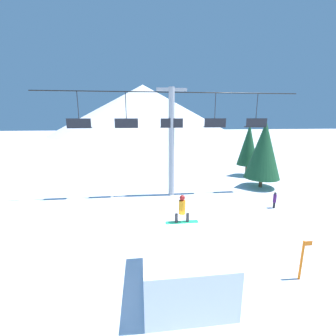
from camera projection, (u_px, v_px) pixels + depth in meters
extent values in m
plane|color=white|center=(174.00, 280.00, 9.29)|extent=(220.00, 220.00, 0.00)
cone|color=silver|center=(143.00, 110.00, 89.29)|extent=(70.81, 70.81, 18.85)
cube|color=white|center=(183.00, 264.00, 8.81)|extent=(3.11, 3.86, 1.90)
cube|color=silver|center=(176.00, 221.00, 10.42)|extent=(3.11, 0.10, 0.06)
cube|color=#1E9E6B|center=(182.00, 222.00, 10.19)|extent=(1.48, 0.26, 0.03)
cylinder|color=black|center=(176.00, 218.00, 10.11)|extent=(0.14, 0.14, 0.40)
cylinder|color=black|center=(188.00, 217.00, 10.17)|extent=(0.14, 0.14, 0.40)
cylinder|color=orange|center=(182.00, 207.00, 10.03)|extent=(0.30, 0.30, 0.63)
sphere|color=maroon|center=(182.00, 198.00, 9.93)|extent=(0.25, 0.25, 0.25)
cylinder|color=#9E9EA3|center=(171.00, 144.00, 18.47)|extent=(0.49, 0.49, 8.88)
cube|color=#9E9EA3|center=(172.00, 89.00, 17.53)|extent=(2.40, 0.24, 0.24)
cylinder|color=black|center=(172.00, 92.00, 17.57)|extent=(21.07, 0.08, 0.08)
cylinder|color=#28282D|center=(78.00, 110.00, 17.03)|extent=(0.06, 0.06, 2.71)
cube|color=#232328|center=(80.00, 128.00, 17.33)|extent=(1.80, 0.44, 0.08)
cube|color=#232328|center=(79.00, 123.00, 17.08)|extent=(1.80, 0.08, 0.70)
cylinder|color=#28282D|center=(126.00, 110.00, 17.45)|extent=(0.06, 0.06, 2.71)
cube|color=#232328|center=(127.00, 127.00, 17.75)|extent=(1.80, 0.44, 0.08)
cube|color=#232328|center=(126.00, 123.00, 17.50)|extent=(1.80, 0.08, 0.70)
cylinder|color=#28282D|center=(172.00, 110.00, 17.87)|extent=(0.06, 0.06, 2.71)
cube|color=#232328|center=(172.00, 127.00, 18.17)|extent=(1.80, 0.44, 0.08)
cube|color=#232328|center=(172.00, 123.00, 17.92)|extent=(1.80, 0.08, 0.70)
cylinder|color=#28282D|center=(215.00, 110.00, 18.29)|extent=(0.06, 0.06, 2.71)
cube|color=#232328|center=(214.00, 127.00, 18.59)|extent=(1.80, 0.44, 0.08)
cube|color=#232328|center=(215.00, 123.00, 18.34)|extent=(1.80, 0.08, 0.70)
cylinder|color=#28282D|center=(257.00, 110.00, 18.71)|extent=(0.06, 0.06, 2.71)
cube|color=#232328|center=(255.00, 127.00, 19.01)|extent=(1.80, 0.44, 0.08)
cube|color=#232328|center=(257.00, 123.00, 18.75)|extent=(1.80, 0.08, 0.70)
cylinder|color=#4C3823|center=(261.00, 182.00, 21.48)|extent=(0.31, 0.31, 0.93)
cone|color=#194728|center=(264.00, 150.00, 20.78)|extent=(3.25, 3.25, 5.34)
cylinder|color=#4C3823|center=(246.00, 170.00, 25.62)|extent=(0.30, 0.30, 1.28)
cone|color=#194728|center=(248.00, 145.00, 24.97)|extent=(2.31, 2.31, 4.60)
cylinder|color=orange|center=(301.00, 260.00, 9.14)|extent=(0.10, 0.10, 1.75)
cube|color=orange|center=(308.00, 243.00, 9.00)|extent=(0.36, 0.02, 0.20)
cylinder|color=black|center=(274.00, 205.00, 16.57)|extent=(0.17, 0.17, 0.45)
cylinder|color=#471956|center=(275.00, 198.00, 16.46)|extent=(0.24, 0.24, 0.60)
sphere|color=#232328|center=(275.00, 193.00, 16.37)|extent=(0.18, 0.18, 0.18)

